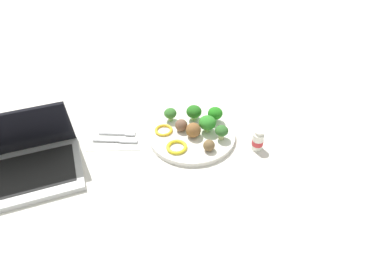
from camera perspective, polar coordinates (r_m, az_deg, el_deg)
The scene contains 17 objects.
ground_plane at distance 1.05m, azimuth 0.00°, elevation -1.52°, with size 4.00×4.00×0.00m, color silver.
plate at distance 1.05m, azimuth 0.00°, elevation -1.19°, with size 0.28×0.28×0.02m, color white.
broccoli_floret_front_right at distance 1.01m, azimuth 5.25°, elevation -0.56°, with size 0.04×0.04×0.05m.
broccoli_floret_near_rim at distance 1.03m, azimuth 2.73°, elevation 0.90°, with size 0.06×0.06×0.06m.
broccoli_floret_back_left at distance 1.08m, azimuth 0.34°, elevation 2.87°, with size 0.05×0.05×0.05m.
broccoli_floret_center at distance 1.08m, azimuth -3.84°, elevation 2.56°, with size 0.04×0.04×0.05m.
broccoli_floret_mid_left at distance 1.07m, azimuth 4.11°, elevation 2.58°, with size 0.05×0.05×0.05m.
meatball_far_rim at distance 1.02m, azimuth 0.24°, elevation -0.38°, with size 0.05×0.05×0.05m, color brown.
meatball_back_right at distance 1.04m, azimuth -1.89°, elevation 0.49°, with size 0.04×0.04×0.04m, color brown.
meatball_back_left at distance 0.97m, azimuth 3.01°, elevation -3.09°, with size 0.04×0.04×0.04m, color brown.
pepper_ring_near_rim at distance 1.05m, azimuth -5.02°, elevation -0.43°, with size 0.06×0.06×0.01m, color yellow.
pepper_ring_center at distance 0.99m, azimuth -2.71°, elevation -3.36°, with size 0.06×0.06×0.01m, color yellow.
napkin at distance 1.07m, azimuth -13.22°, elevation -1.69°, with size 0.17×0.12×0.01m, color white.
fork at distance 1.08m, azimuth -12.70°, elevation -0.88°, with size 0.12×0.02×0.01m.
knife at distance 1.05m, azimuth -13.04°, elevation -2.13°, with size 0.15×0.02×0.01m.
yogurt_bottle at distance 1.01m, azimuth 11.51°, elevation -2.28°, with size 0.04×0.04×0.07m.
laptop at distance 1.03m, azimuth -28.08°, elevation -5.51°, with size 0.38×0.34×0.20m.
Camera 1 is at (0.07, -0.80, 0.68)m, focal length 30.26 mm.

